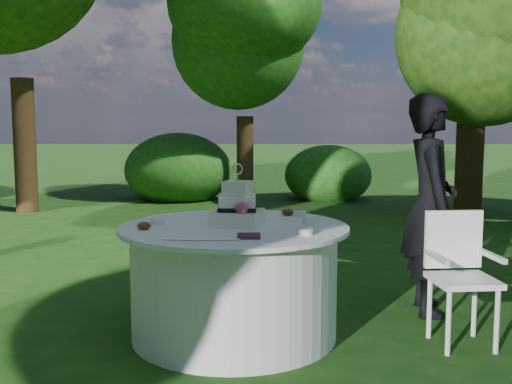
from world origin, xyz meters
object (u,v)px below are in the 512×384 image
Objects in this scene: guest at (430,205)px; cake at (238,209)px; table at (234,280)px; napkins at (249,236)px; chair at (459,266)px.

guest reaches higher than cake.
cake is (0.03, 0.01, 0.50)m from table.
table is at bearing -150.82° from cake.
napkins is at bearing -79.03° from cake.
guest reaches higher than table.
napkins is 0.33× the size of cake.
napkins is at bearing -75.49° from table.
cake is at bearing 29.18° from table.
napkins reaches higher than table.
napkins is 0.16× the size of chair.
cake is (-1.45, -0.53, 0.04)m from guest.
table is 3.66× the size of cake.
chair reaches higher than table.
table is at bearing 175.90° from chair.
table is (-1.48, -0.55, -0.45)m from guest.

